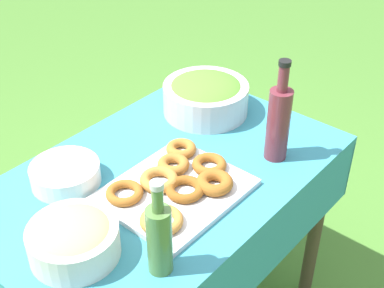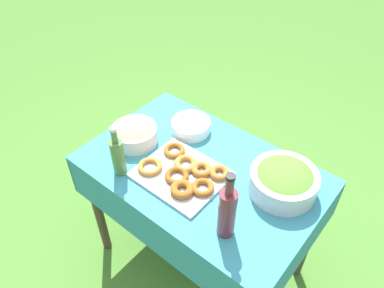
{
  "view_description": "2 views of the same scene",
  "coord_description": "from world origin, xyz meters",
  "px_view_note": "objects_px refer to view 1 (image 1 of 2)",
  "views": [
    {
      "loc": [
        0.9,
        0.88,
        1.76
      ],
      "look_at": [
        -0.08,
        0.05,
        0.86
      ],
      "focal_mm": 50.0,
      "sensor_mm": 36.0,
      "label": 1
    },
    {
      "loc": [
        -0.73,
        0.96,
        2.03
      ],
      "look_at": [
        0.07,
        -0.02,
        0.88
      ],
      "focal_mm": 35.0,
      "sensor_mm": 36.0,
      "label": 2
    }
  ],
  "objects_px": {
    "donut_platter": "(177,185)",
    "olive_oil_bottle": "(159,237)",
    "salad_bowl": "(206,95)",
    "pasta_bowl": "(73,238)",
    "wine_bottle": "(279,121)",
    "plate_stack": "(65,174)"
  },
  "relations": [
    {
      "from": "donut_platter",
      "to": "pasta_bowl",
      "type": "bearing_deg",
      "value": -5.04
    },
    {
      "from": "pasta_bowl",
      "to": "plate_stack",
      "type": "bearing_deg",
      "value": -124.27
    },
    {
      "from": "plate_stack",
      "to": "donut_platter",
      "type": "bearing_deg",
      "value": 123.56
    },
    {
      "from": "donut_platter",
      "to": "olive_oil_bottle",
      "type": "height_order",
      "value": "olive_oil_bottle"
    },
    {
      "from": "salad_bowl",
      "to": "pasta_bowl",
      "type": "height_order",
      "value": "salad_bowl"
    },
    {
      "from": "salad_bowl",
      "to": "pasta_bowl",
      "type": "xyz_separation_m",
      "value": [
        0.73,
        0.18,
        -0.01
      ]
    },
    {
      "from": "donut_platter",
      "to": "plate_stack",
      "type": "height_order",
      "value": "plate_stack"
    },
    {
      "from": "wine_bottle",
      "to": "olive_oil_bottle",
      "type": "bearing_deg",
      "value": 4.26
    },
    {
      "from": "plate_stack",
      "to": "wine_bottle",
      "type": "xyz_separation_m",
      "value": [
        -0.5,
        0.39,
        0.1
      ]
    },
    {
      "from": "donut_platter",
      "to": "olive_oil_bottle",
      "type": "xyz_separation_m",
      "value": [
        0.24,
        0.16,
        0.08
      ]
    },
    {
      "from": "pasta_bowl",
      "to": "donut_platter",
      "type": "distance_m",
      "value": 0.34
    },
    {
      "from": "pasta_bowl",
      "to": "olive_oil_bottle",
      "type": "xyz_separation_m",
      "value": [
        -0.1,
        0.19,
        0.05
      ]
    },
    {
      "from": "olive_oil_bottle",
      "to": "wine_bottle",
      "type": "relative_size",
      "value": 0.81
    },
    {
      "from": "donut_platter",
      "to": "olive_oil_bottle",
      "type": "relative_size",
      "value": 1.55
    },
    {
      "from": "pasta_bowl",
      "to": "donut_platter",
      "type": "bearing_deg",
      "value": 174.96
    },
    {
      "from": "olive_oil_bottle",
      "to": "wine_bottle",
      "type": "height_order",
      "value": "wine_bottle"
    },
    {
      "from": "salad_bowl",
      "to": "olive_oil_bottle",
      "type": "bearing_deg",
      "value": 30.74
    },
    {
      "from": "salad_bowl",
      "to": "pasta_bowl",
      "type": "bearing_deg",
      "value": 13.88
    },
    {
      "from": "pasta_bowl",
      "to": "wine_bottle",
      "type": "bearing_deg",
      "value": 167.2
    },
    {
      "from": "pasta_bowl",
      "to": "plate_stack",
      "type": "relative_size",
      "value": 1.12
    },
    {
      "from": "pasta_bowl",
      "to": "wine_bottle",
      "type": "xyz_separation_m",
      "value": [
        -0.66,
        0.15,
        0.08
      ]
    },
    {
      "from": "donut_platter",
      "to": "plate_stack",
      "type": "xyz_separation_m",
      "value": [
        0.18,
        -0.27,
        0.01
      ]
    }
  ]
}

